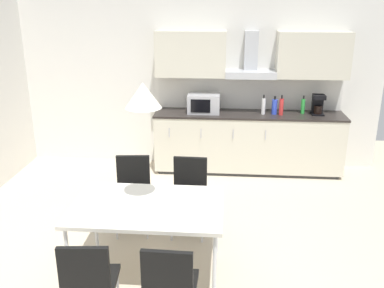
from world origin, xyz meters
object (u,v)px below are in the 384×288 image
bottle_green (303,106)px  pendant_lamp (143,95)px  chair_near_right (169,283)px  bottle_white (263,106)px  chair_near_left (88,278)px  coffee_maker (318,104)px  chair_far_right (189,188)px  bottle_red (281,107)px  dining_table (147,209)px  chair_far_left (133,186)px  bottle_blue (274,106)px  microwave (204,103)px

bottle_green → pendant_lamp: bearing=-123.6°
chair_near_right → bottle_white: bearing=75.0°
chair_near_left → pendant_lamp: size_ratio=2.72×
coffee_maker → chair_far_right: (-1.75, -1.92, -0.54)m
bottle_red → chair_near_left: bearing=-117.5°
bottle_green → pendant_lamp: 3.44m
bottle_green → dining_table: (-1.86, -2.80, -0.34)m
bottle_red → dining_table: size_ratio=0.21×
dining_table → chair_far_left: size_ratio=1.63×
coffee_maker → bottle_blue: (-0.64, -0.04, -0.03)m
chair_far_right → pendant_lamp: bearing=-110.8°
bottle_blue → dining_table: size_ratio=0.19×
microwave → chair_near_left: size_ratio=0.55×
microwave → coffee_maker: (1.69, 0.03, 0.01)m
dining_table → chair_far_right: bearing=69.2°
bottle_red → chair_far_left: (-1.85, -1.84, -0.52)m
coffee_maker → chair_far_left: 3.12m
microwave → dining_table: bearing=-97.8°
bottle_white → coffee_maker: bearing=4.2°
coffee_maker → bottle_blue: 0.64m
bottle_blue → bottle_red: bearing=-22.5°
bottle_green → chair_near_left: size_ratio=0.31×
bottle_blue → pendant_lamp: pendant_lamp is taller
bottle_white → chair_far_right: bearing=-116.9°
bottle_blue → bottle_red: 0.10m
chair_far_left → chair_near_left: bearing=-89.5°
microwave → bottle_red: (1.15, -0.05, -0.01)m
chair_near_left → chair_far_right: size_ratio=1.00×
coffee_maker → chair_near_right: bearing=-115.9°
coffee_maker → bottle_white: (-0.80, -0.06, -0.02)m
bottle_red → chair_near_right: bearing=-108.9°
bottle_red → chair_far_right: size_ratio=0.34×
bottle_red → chair_far_left: 2.66m
dining_table → chair_far_right: 0.92m
bottle_white → chair_near_right: (-0.95, -3.55, -0.52)m
bottle_white → dining_table: size_ratio=0.21×
microwave → chair_far_left: (-0.70, -1.89, -0.53)m
microwave → pendant_lamp: pendant_lamp is taller
chair_near_right → pendant_lamp: 1.54m
chair_near_left → coffee_maker: bearing=56.6°
bottle_blue → chair_far_right: (-1.11, -1.88, -0.51)m
bottle_red → dining_table: 3.11m
chair_far_right → chair_near_left: bearing=-110.5°
bottle_white → bottle_blue: bottle_white is taller
bottle_green → coffee_maker: bearing=-8.7°
dining_table → pendant_lamp: 1.08m
bottle_green → chair_near_right: size_ratio=0.31×
chair_far_left → chair_far_right: size_ratio=1.00×
microwave → bottle_green: microwave is taller
dining_table → chair_near_right: 0.92m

